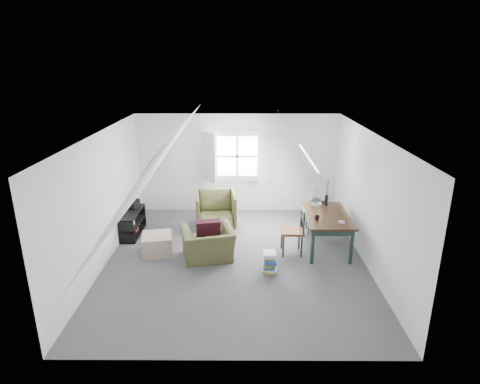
{
  "coord_description": "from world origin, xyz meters",
  "views": [
    {
      "loc": [
        0.12,
        -7.04,
        3.78
      ],
      "look_at": [
        0.08,
        0.6,
        1.22
      ],
      "focal_mm": 30.0,
      "sensor_mm": 36.0,
      "label": 1
    }
  ],
  "objects_px": {
    "armchair_near": "(208,258)",
    "media_shelf": "(132,225)",
    "ottoman": "(157,244)",
    "dining_table": "(326,219)",
    "dining_chair_far": "(315,215)",
    "magazine_stack": "(270,262)",
    "dining_chair_near": "(294,230)",
    "armchair_far": "(216,227)"
  },
  "relations": [
    {
      "from": "ottoman",
      "to": "dining_table",
      "type": "xyz_separation_m",
      "value": [
        3.44,
        0.23,
        0.46
      ]
    },
    {
      "from": "ottoman",
      "to": "dining_chair_far",
      "type": "distance_m",
      "value": 3.54
    },
    {
      "from": "magazine_stack",
      "to": "media_shelf",
      "type": "bearing_deg",
      "value": 151.19
    },
    {
      "from": "ottoman",
      "to": "dining_chair_near",
      "type": "height_order",
      "value": "dining_chair_near"
    },
    {
      "from": "armchair_far",
      "to": "magazine_stack",
      "type": "xyz_separation_m",
      "value": [
        1.13,
        -2.1,
        0.2
      ]
    },
    {
      "from": "ottoman",
      "to": "magazine_stack",
      "type": "relative_size",
      "value": 1.49
    },
    {
      "from": "dining_chair_far",
      "to": "armchair_far",
      "type": "bearing_deg",
      "value": -21.8
    },
    {
      "from": "dining_table",
      "to": "dining_chair_near",
      "type": "relative_size",
      "value": 1.58
    },
    {
      "from": "dining_table",
      "to": "media_shelf",
      "type": "height_order",
      "value": "dining_table"
    },
    {
      "from": "dining_table",
      "to": "media_shelf",
      "type": "distance_m",
      "value": 4.25
    },
    {
      "from": "armchair_far",
      "to": "ottoman",
      "type": "distance_m",
      "value": 1.74
    },
    {
      "from": "ottoman",
      "to": "dining_chair_far",
      "type": "xyz_separation_m",
      "value": [
        3.38,
        1.05,
        0.23
      ]
    },
    {
      "from": "dining_chair_far",
      "to": "media_shelf",
      "type": "bearing_deg",
      "value": -12.2
    },
    {
      "from": "ottoman",
      "to": "dining_chair_near",
      "type": "bearing_deg",
      "value": 0.25
    },
    {
      "from": "dining_chair_near",
      "to": "media_shelf",
      "type": "bearing_deg",
      "value": -84.46
    },
    {
      "from": "dining_chair_near",
      "to": "magazine_stack",
      "type": "distance_m",
      "value": 0.99
    },
    {
      "from": "dining_chair_near",
      "to": "media_shelf",
      "type": "height_order",
      "value": "dining_chair_near"
    },
    {
      "from": "dining_chair_far",
      "to": "media_shelf",
      "type": "xyz_separation_m",
      "value": [
        -4.11,
        -0.18,
        -0.18
      ]
    },
    {
      "from": "armchair_near",
      "to": "media_shelf",
      "type": "relative_size",
      "value": 0.92
    },
    {
      "from": "ottoman",
      "to": "dining_chair_near",
      "type": "xyz_separation_m",
      "value": [
        2.76,
        0.01,
        0.3
      ]
    },
    {
      "from": "armchair_near",
      "to": "magazine_stack",
      "type": "distance_m",
      "value": 1.32
    },
    {
      "from": "ottoman",
      "to": "media_shelf",
      "type": "height_order",
      "value": "media_shelf"
    },
    {
      "from": "magazine_stack",
      "to": "dining_chair_near",
      "type": "bearing_deg",
      "value": 56.06
    },
    {
      "from": "armchair_near",
      "to": "ottoman",
      "type": "distance_m",
      "value": 1.1
    },
    {
      "from": "armchair_near",
      "to": "ottoman",
      "type": "bearing_deg",
      "value": -26.56
    },
    {
      "from": "ottoman",
      "to": "armchair_far",
      "type": "bearing_deg",
      "value": 50.11
    },
    {
      "from": "media_shelf",
      "to": "magazine_stack",
      "type": "relative_size",
      "value": 2.7
    },
    {
      "from": "ottoman",
      "to": "media_shelf",
      "type": "distance_m",
      "value": 1.14
    },
    {
      "from": "dining_chair_near",
      "to": "armchair_far",
      "type": "bearing_deg",
      "value": -109.28
    },
    {
      "from": "dining_chair_far",
      "to": "magazine_stack",
      "type": "xyz_separation_m",
      "value": [
        -1.14,
        -1.81,
        -0.23
      ]
    },
    {
      "from": "armchair_near",
      "to": "dining_chair_near",
      "type": "bearing_deg",
      "value": 174.3
    },
    {
      "from": "ottoman",
      "to": "magazine_stack",
      "type": "height_order",
      "value": "magazine_stack"
    },
    {
      "from": "ottoman",
      "to": "dining_table",
      "type": "distance_m",
      "value": 3.48
    },
    {
      "from": "armchair_far",
      "to": "dining_chair_far",
      "type": "bearing_deg",
      "value": -13.37
    },
    {
      "from": "armchair_near",
      "to": "media_shelf",
      "type": "distance_m",
      "value": 2.12
    },
    {
      "from": "ottoman",
      "to": "dining_table",
      "type": "height_order",
      "value": "dining_table"
    },
    {
      "from": "armchair_far",
      "to": "dining_chair_far",
      "type": "relative_size",
      "value": 1.14
    },
    {
      "from": "dining_table",
      "to": "dining_chair_far",
      "type": "bearing_deg",
      "value": 96.71
    },
    {
      "from": "dining_table",
      "to": "dining_chair_near",
      "type": "distance_m",
      "value": 0.73
    },
    {
      "from": "ottoman",
      "to": "media_shelf",
      "type": "bearing_deg",
      "value": 130.3
    },
    {
      "from": "armchair_near",
      "to": "ottoman",
      "type": "relative_size",
      "value": 1.66
    },
    {
      "from": "dining_chair_near",
      "to": "media_shelf",
      "type": "relative_size",
      "value": 0.9
    }
  ]
}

